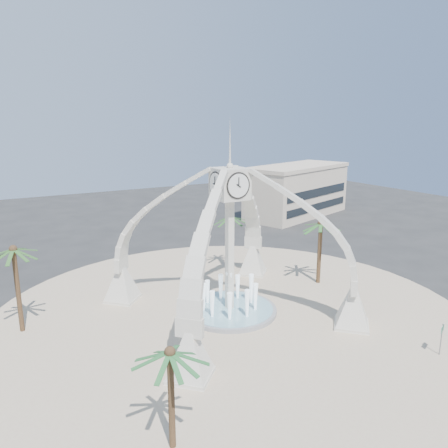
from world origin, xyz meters
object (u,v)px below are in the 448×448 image
palm_west (13,251)px  clock_tower (230,239)px  fountain (229,309)px  street_sign (442,333)px  palm_south (170,354)px  palm_east (321,224)px  palm_north (230,217)px

palm_west → clock_tower: bearing=-18.0°
fountain → street_sign: (9.13, -13.28, 1.42)m
palm_south → fountain: bearing=49.2°
fountain → palm_east: size_ratio=1.15×
palm_north → street_sign: (3.30, -22.99, -4.08)m
clock_tower → palm_south: clock_tower is taller
street_sign → clock_tower: bearing=101.8°
clock_tower → palm_west: bearing=162.0°
fountain → street_sign: bearing=-55.5°
palm_east → clock_tower: bearing=-172.3°
street_sign → fountain: bearing=101.8°
clock_tower → fountain: clock_tower is taller
palm_south → street_sign: size_ratio=2.49×
clock_tower → palm_east: (11.26, 1.53, -0.42)m
palm_north → clock_tower: bearing=-121.0°
clock_tower → street_sign: (9.13, -13.28, -4.78)m
clock_tower → palm_east: clock_tower is taller
palm_south → street_sign: bearing=-3.4°
palm_east → palm_west: bearing=172.5°
clock_tower → palm_north: bearing=59.0°
clock_tower → fountain: bearing=90.0°
clock_tower → palm_north: size_ratio=2.73×
palm_south → street_sign: (19.60, -1.15, -3.48)m
fountain → street_sign: fountain is taller
palm_east → street_sign: size_ratio=2.92×
clock_tower → palm_west: size_ratio=2.44×
clock_tower → palm_south: size_ratio=3.02×
clock_tower → street_sign: bearing=-55.5°
palm_east → palm_south: (-21.73, -13.66, -0.88)m
palm_west → palm_north: palm_west is taller
palm_east → palm_west: palm_west is taller
fountain → palm_south: 16.76m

